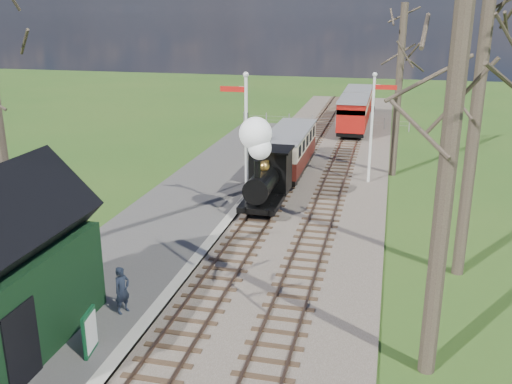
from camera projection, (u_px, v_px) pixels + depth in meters
distant_hills at (354, 209)px, 74.50m from camera, size 114.40×48.00×22.02m
ballast_bed at (311, 179)px, 30.29m from camera, size 8.00×60.00×0.10m
track_near at (287, 177)px, 30.56m from camera, size 1.60×60.00×0.15m
track_far at (335, 180)px, 29.99m from camera, size 1.60×60.00×0.15m
platform at (170, 223)px, 23.92m from camera, size 5.00×44.00×0.20m
coping_strip at (223, 227)px, 23.42m from camera, size 0.40×44.00×0.21m
semaphore_near at (245, 134)px, 24.10m from camera, size 1.22×0.24×6.22m
semaphore_far at (373, 120)px, 28.61m from camera, size 1.22×0.24×5.72m
bare_trees at (262, 126)px, 17.68m from camera, size 15.51×22.39×12.00m
fence_line at (324, 121)px, 43.33m from camera, size 12.60×0.08×1.00m
locomotive at (265, 169)px, 24.95m from camera, size 1.73×4.04×4.32m
coach at (289, 149)px, 30.72m from camera, size 2.02×6.92×2.12m
red_carriage_a at (353, 115)px, 40.51m from camera, size 2.04×5.05×2.15m
red_carriage_b at (358, 103)px, 45.60m from camera, size 2.04×5.05×2.15m
sign_board at (90, 332)px, 14.58m from camera, size 0.21×0.80×1.17m
bench at (62, 317)px, 15.78m from camera, size 0.76×1.34×0.73m
person at (122, 290)px, 16.49m from camera, size 0.52×0.61×1.43m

